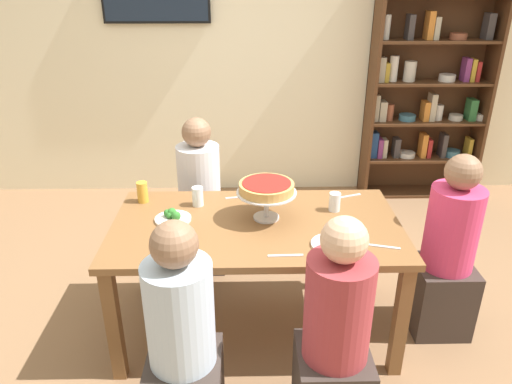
{
  "coord_description": "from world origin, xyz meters",
  "views": [
    {
      "loc": [
        -0.05,
        -2.4,
        2.05
      ],
      "look_at": [
        0.0,
        0.1,
        0.89
      ],
      "focal_mm": 33.72,
      "sensor_mm": 36.0,
      "label": 1
    }
  ],
  "objects_px": {
    "diner_near_left": "(183,352)",
    "cutlery_fork_far": "(285,255)",
    "beer_glass_amber_short": "(179,238)",
    "salad_plate_far_diner": "(332,243)",
    "dining_table": "(256,237)",
    "diner_head_east": "(446,259)",
    "diner_near_right": "(335,346)",
    "beer_glass_amber_tall": "(142,192)",
    "water_glass_clear_far": "(198,196)",
    "cutlery_knife_far": "(240,197)",
    "diner_far_left": "(200,206)",
    "cutlery_fork_near": "(383,246)",
    "deep_dish_pizza_stand": "(267,190)",
    "bookshelf": "(428,81)",
    "water_glass_clear_near": "(335,202)",
    "salad_plate_near_diner": "(173,217)",
    "water_glass_clear_spare": "(167,253)",
    "cutlery_knife_near": "(348,196)"
  },
  "relations": [
    {
      "from": "dining_table",
      "to": "diner_head_east",
      "type": "distance_m",
      "value": 1.14
    },
    {
      "from": "cutlery_fork_far",
      "to": "beer_glass_amber_short",
      "type": "bearing_deg",
      "value": 170.76
    },
    {
      "from": "water_glass_clear_spare",
      "to": "diner_far_left",
      "type": "bearing_deg",
      "value": 87.03
    },
    {
      "from": "diner_far_left",
      "to": "diner_head_east",
      "type": "bearing_deg",
      "value": 64.05
    },
    {
      "from": "diner_near_left",
      "to": "cutlery_fork_far",
      "type": "bearing_deg",
      "value": -50.98
    },
    {
      "from": "diner_near_left",
      "to": "water_glass_clear_near",
      "type": "height_order",
      "value": "diner_near_left"
    },
    {
      "from": "diner_head_east",
      "to": "diner_near_right",
      "type": "distance_m",
      "value": 1.05
    },
    {
      "from": "cutlery_fork_near",
      "to": "salad_plate_far_diner",
      "type": "bearing_deg",
      "value": -169.08
    },
    {
      "from": "salad_plate_near_diner",
      "to": "water_glass_clear_far",
      "type": "relative_size",
      "value": 1.76
    },
    {
      "from": "beer_glass_amber_short",
      "to": "salad_plate_far_diner",
      "type": "bearing_deg",
      "value": 1.86
    },
    {
      "from": "diner_near_right",
      "to": "water_glass_clear_far",
      "type": "height_order",
      "value": "diner_near_right"
    },
    {
      "from": "water_glass_clear_spare",
      "to": "cutlery_knife_far",
      "type": "xyz_separation_m",
      "value": [
        0.35,
        0.72,
        -0.05
      ]
    },
    {
      "from": "salad_plate_far_diner",
      "to": "water_glass_clear_spare",
      "type": "distance_m",
      "value": 0.85
    },
    {
      "from": "diner_far_left",
      "to": "diner_near_right",
      "type": "height_order",
      "value": "same"
    },
    {
      "from": "diner_near_right",
      "to": "cutlery_knife_far",
      "type": "relative_size",
      "value": 6.39
    },
    {
      "from": "diner_near_right",
      "to": "beer_glass_amber_tall",
      "type": "relative_size",
      "value": 8.83
    },
    {
      "from": "diner_head_east",
      "to": "dining_table",
      "type": "bearing_deg",
      "value": -0.57
    },
    {
      "from": "diner_near_left",
      "to": "diner_near_right",
      "type": "distance_m",
      "value": 0.69
    },
    {
      "from": "salad_plate_far_diner",
      "to": "beer_glass_amber_short",
      "type": "distance_m",
      "value": 0.79
    },
    {
      "from": "deep_dish_pizza_stand",
      "to": "cutlery_knife_near",
      "type": "bearing_deg",
      "value": 27.82
    },
    {
      "from": "diner_near_right",
      "to": "water_glass_clear_near",
      "type": "bearing_deg",
      "value": -8.27
    },
    {
      "from": "beer_glass_amber_tall",
      "to": "water_glass_clear_far",
      "type": "distance_m",
      "value": 0.35
    },
    {
      "from": "diner_far_left",
      "to": "deep_dish_pizza_stand",
      "type": "xyz_separation_m",
      "value": [
        0.45,
        -0.66,
        0.43
      ]
    },
    {
      "from": "diner_near_right",
      "to": "salad_plate_near_diner",
      "type": "xyz_separation_m",
      "value": [
        -0.82,
        0.77,
        0.27
      ]
    },
    {
      "from": "diner_far_left",
      "to": "diner_near_right",
      "type": "xyz_separation_m",
      "value": [
        0.73,
        -1.44,
        0.0
      ]
    },
    {
      "from": "water_glass_clear_near",
      "to": "cutlery_knife_far",
      "type": "height_order",
      "value": "water_glass_clear_near"
    },
    {
      "from": "diner_head_east",
      "to": "water_glass_clear_far",
      "type": "bearing_deg",
      "value": -9.67
    },
    {
      "from": "diner_near_right",
      "to": "cutlery_knife_far",
      "type": "distance_m",
      "value": 1.18
    },
    {
      "from": "diner_far_left",
      "to": "beer_glass_amber_short",
      "type": "height_order",
      "value": "diner_far_left"
    },
    {
      "from": "diner_far_left",
      "to": "cutlery_knife_far",
      "type": "xyz_separation_m",
      "value": [
        0.29,
        -0.38,
        0.25
      ]
    },
    {
      "from": "diner_near_right",
      "to": "deep_dish_pizza_stand",
      "type": "height_order",
      "value": "diner_near_right"
    },
    {
      "from": "diner_near_right",
      "to": "deep_dish_pizza_stand",
      "type": "distance_m",
      "value": 0.93
    },
    {
      "from": "salad_plate_near_diner",
      "to": "cutlery_fork_far",
      "type": "bearing_deg",
      "value": -32.54
    },
    {
      "from": "diner_near_right",
      "to": "beer_glass_amber_tall",
      "type": "distance_m",
      "value": 1.48
    },
    {
      "from": "salad_plate_near_diner",
      "to": "cutlery_knife_far",
      "type": "xyz_separation_m",
      "value": [
        0.38,
        0.29,
        -0.02
      ]
    },
    {
      "from": "diner_head_east",
      "to": "cutlery_fork_far",
      "type": "relative_size",
      "value": 6.39
    },
    {
      "from": "cutlery_fork_far",
      "to": "diner_near_right",
      "type": "bearing_deg",
      "value": -63.12
    },
    {
      "from": "diner_near_left",
      "to": "water_glass_clear_near",
      "type": "xyz_separation_m",
      "value": [
        0.81,
        0.89,
        0.3
      ]
    },
    {
      "from": "cutlery_fork_far",
      "to": "bookshelf",
      "type": "bearing_deg",
      "value": 55.9
    },
    {
      "from": "beer_glass_amber_tall",
      "to": "diner_far_left",
      "type": "bearing_deg",
      "value": 54.59
    },
    {
      "from": "diner_near_left",
      "to": "salad_plate_far_diner",
      "type": "bearing_deg",
      "value": -56.45
    },
    {
      "from": "cutlery_fork_near",
      "to": "water_glass_clear_spare",
      "type": "bearing_deg",
      "value": -158.93
    },
    {
      "from": "salad_plate_far_diner",
      "to": "water_glass_clear_near",
      "type": "distance_m",
      "value": 0.41
    },
    {
      "from": "deep_dish_pizza_stand",
      "to": "beer_glass_amber_short",
      "type": "bearing_deg",
      "value": -143.72
    },
    {
      "from": "beer_glass_amber_tall",
      "to": "water_glass_clear_near",
      "type": "distance_m",
      "value": 1.17
    },
    {
      "from": "cutlery_fork_near",
      "to": "water_glass_clear_near",
      "type": "bearing_deg",
      "value": 128.48
    },
    {
      "from": "deep_dish_pizza_stand",
      "to": "beer_glass_amber_short",
      "type": "distance_m",
      "value": 0.58
    },
    {
      "from": "salad_plate_far_diner",
      "to": "deep_dish_pizza_stand",
      "type": "bearing_deg",
      "value": 136.89
    },
    {
      "from": "cutlery_fork_near",
      "to": "dining_table",
      "type": "bearing_deg",
      "value": 172.83
    },
    {
      "from": "dining_table",
      "to": "water_glass_clear_spare",
      "type": "distance_m",
      "value": 0.6
    }
  ]
}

